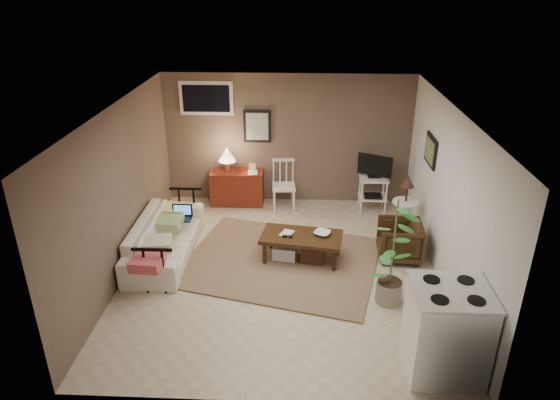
{
  "coord_description": "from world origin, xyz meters",
  "views": [
    {
      "loc": [
        0.26,
        -6.26,
        3.98
      ],
      "look_at": [
        -0.04,
        0.35,
        0.96
      ],
      "focal_mm": 32.0,
      "sensor_mm": 36.0,
      "label": 1
    }
  ],
  "objects_px": {
    "coffee_table": "(301,246)",
    "armchair": "(400,239)",
    "red_console": "(236,184)",
    "tv_stand": "(374,182)",
    "stove": "(446,331)",
    "sofa": "(164,231)",
    "side_table": "(406,200)",
    "potted_plant": "(393,249)",
    "spindle_chair": "(284,187)"
  },
  "relations": [
    {
      "from": "spindle_chair",
      "to": "armchair",
      "type": "relative_size",
      "value": 1.41
    },
    {
      "from": "spindle_chair",
      "to": "side_table",
      "type": "xyz_separation_m",
      "value": [
        1.99,
        -1.07,
        0.25
      ]
    },
    {
      "from": "coffee_table",
      "to": "stove",
      "type": "relative_size",
      "value": 1.21
    },
    {
      "from": "sofa",
      "to": "red_console",
      "type": "relative_size",
      "value": 1.85
    },
    {
      "from": "stove",
      "to": "spindle_chair",
      "type": "bearing_deg",
      "value": 114.97
    },
    {
      "from": "coffee_table",
      "to": "side_table",
      "type": "bearing_deg",
      "value": 25.02
    },
    {
      "from": "red_console",
      "to": "spindle_chair",
      "type": "distance_m",
      "value": 0.9
    },
    {
      "from": "armchair",
      "to": "spindle_chair",
      "type": "bearing_deg",
      "value": -130.4
    },
    {
      "from": "spindle_chair",
      "to": "side_table",
      "type": "height_order",
      "value": "side_table"
    },
    {
      "from": "coffee_table",
      "to": "stove",
      "type": "distance_m",
      "value": 2.72
    },
    {
      "from": "potted_plant",
      "to": "tv_stand",
      "type": "bearing_deg",
      "value": 87.49
    },
    {
      "from": "sofa",
      "to": "spindle_chair",
      "type": "distance_m",
      "value": 2.48
    },
    {
      "from": "coffee_table",
      "to": "armchair",
      "type": "relative_size",
      "value": 1.96
    },
    {
      "from": "coffee_table",
      "to": "side_table",
      "type": "xyz_separation_m",
      "value": [
        1.66,
        0.77,
        0.43
      ]
    },
    {
      "from": "side_table",
      "to": "stove",
      "type": "relative_size",
      "value": 1.05
    },
    {
      "from": "spindle_chair",
      "to": "stove",
      "type": "bearing_deg",
      "value": -65.03
    },
    {
      "from": "coffee_table",
      "to": "potted_plant",
      "type": "xyz_separation_m",
      "value": [
        1.17,
        -0.99,
        0.55
      ]
    },
    {
      "from": "potted_plant",
      "to": "side_table",
      "type": "bearing_deg",
      "value": 74.43
    },
    {
      "from": "sofa",
      "to": "side_table",
      "type": "relative_size",
      "value": 1.88
    },
    {
      "from": "sofa",
      "to": "armchair",
      "type": "height_order",
      "value": "sofa"
    },
    {
      "from": "side_table",
      "to": "sofa",
      "type": "bearing_deg",
      "value": -169.35
    },
    {
      "from": "sofa",
      "to": "stove",
      "type": "bearing_deg",
      "value": -122.18
    },
    {
      "from": "coffee_table",
      "to": "side_table",
      "type": "height_order",
      "value": "side_table"
    },
    {
      "from": "side_table",
      "to": "spindle_chair",
      "type": "bearing_deg",
      "value": 151.84
    },
    {
      "from": "red_console",
      "to": "armchair",
      "type": "height_order",
      "value": "red_console"
    },
    {
      "from": "tv_stand",
      "to": "sofa",
      "type": "bearing_deg",
      "value": -152.32
    },
    {
      "from": "red_console",
      "to": "side_table",
      "type": "distance_m",
      "value": 3.14
    },
    {
      "from": "stove",
      "to": "tv_stand",
      "type": "bearing_deg",
      "value": 93.74
    },
    {
      "from": "sofa",
      "to": "red_console",
      "type": "xyz_separation_m",
      "value": [
        0.86,
        1.93,
        -0.02
      ]
    },
    {
      "from": "sofa",
      "to": "stove",
      "type": "xyz_separation_m",
      "value": [
        3.63,
        -2.29,
        0.12
      ]
    },
    {
      "from": "potted_plant",
      "to": "armchair",
      "type": "bearing_deg",
      "value": 74.23
    },
    {
      "from": "sofa",
      "to": "side_table",
      "type": "bearing_deg",
      "value": -79.35
    },
    {
      "from": "spindle_chair",
      "to": "potted_plant",
      "type": "bearing_deg",
      "value": -62.09
    },
    {
      "from": "red_console",
      "to": "stove",
      "type": "height_order",
      "value": "red_console"
    },
    {
      "from": "red_console",
      "to": "spindle_chair",
      "type": "xyz_separation_m",
      "value": [
        0.89,
        -0.16,
        0.04
      ]
    },
    {
      "from": "red_console",
      "to": "stove",
      "type": "relative_size",
      "value": 1.07
    },
    {
      "from": "red_console",
      "to": "side_table",
      "type": "height_order",
      "value": "red_console"
    },
    {
      "from": "spindle_chair",
      "to": "side_table",
      "type": "relative_size",
      "value": 0.83
    },
    {
      "from": "armchair",
      "to": "side_table",
      "type": "bearing_deg",
      "value": 167.3
    },
    {
      "from": "side_table",
      "to": "armchair",
      "type": "relative_size",
      "value": 1.7
    },
    {
      "from": "armchair",
      "to": "potted_plant",
      "type": "bearing_deg",
      "value": -13.25
    },
    {
      "from": "spindle_chair",
      "to": "tv_stand",
      "type": "height_order",
      "value": "tv_stand"
    },
    {
      "from": "red_console",
      "to": "tv_stand",
      "type": "distance_m",
      "value": 2.52
    },
    {
      "from": "red_console",
      "to": "tv_stand",
      "type": "xyz_separation_m",
      "value": [
        2.51,
        -0.16,
        0.17
      ]
    },
    {
      "from": "potted_plant",
      "to": "stove",
      "type": "distance_m",
      "value": 1.32
    },
    {
      "from": "armchair",
      "to": "stove",
      "type": "relative_size",
      "value": 0.62
    },
    {
      "from": "coffee_table",
      "to": "tv_stand",
      "type": "relative_size",
      "value": 1.2
    },
    {
      "from": "sofa",
      "to": "armchair",
      "type": "bearing_deg",
      "value": -88.78
    },
    {
      "from": "coffee_table",
      "to": "red_console",
      "type": "bearing_deg",
      "value": 121.4
    },
    {
      "from": "sofa",
      "to": "potted_plant",
      "type": "relative_size",
      "value": 1.37
    }
  ]
}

